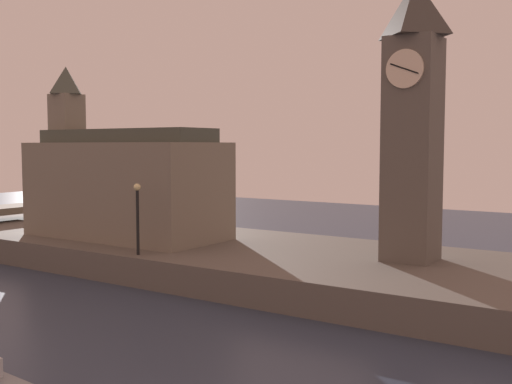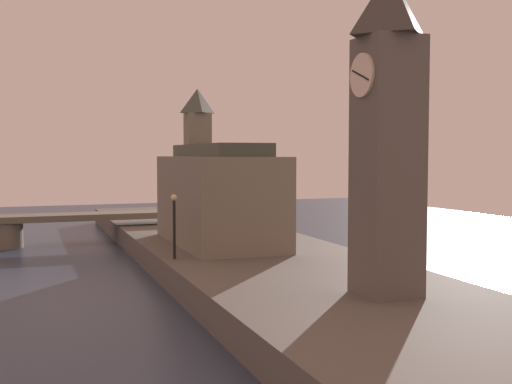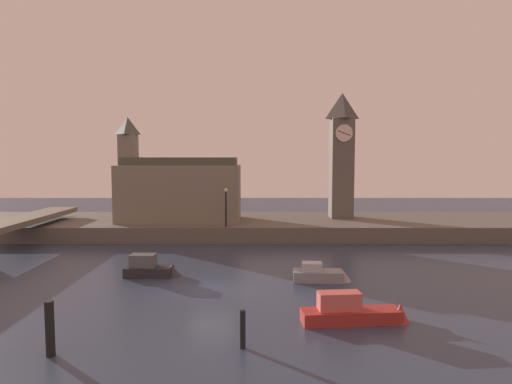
% 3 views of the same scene
% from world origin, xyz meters
% --- Properties ---
extents(far_embankment, '(70.00, 12.00, 1.50)m').
position_xyz_m(far_embankment, '(0.00, 20.00, 0.75)').
color(far_embankment, '#5B544C').
rests_on(far_embankment, ground).
extents(clock_tower, '(2.57, 2.60, 13.35)m').
position_xyz_m(clock_tower, '(11.94, 20.99, 8.41)').
color(clock_tower, '#5B544C').
rests_on(clock_tower, far_embankment).
extents(parliament_hall, '(12.35, 5.69, 10.63)m').
position_xyz_m(parliament_hall, '(-5.43, 18.86, 4.76)').
color(parliament_hall, slate).
rests_on(parliament_hall, far_embankment).
extents(streetlamp, '(0.36, 0.36, 3.63)m').
position_xyz_m(streetlamp, '(-0.08, 14.76, 3.79)').
color(streetlamp, black).
rests_on(streetlamp, far_embankment).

